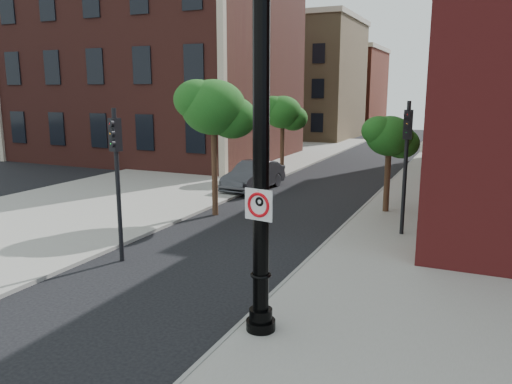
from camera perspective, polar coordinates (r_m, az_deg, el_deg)
The scene contains 16 objects.
ground at distance 11.56m, azimuth -12.92°, elevation -14.56°, with size 120.00×120.00×0.00m, color black.
sidewalk_right at distance 18.85m, azimuth 22.15°, elevation -4.62°, with size 8.00×60.00×0.12m, color gray.
sidewalk_left at distance 30.79m, azimuth -6.14°, elevation 2.19°, with size 10.00×50.00×0.12m, color gray.
curb_edge at distance 19.35m, azimuth 10.40°, elevation -3.50°, with size 0.10×60.00×0.14m, color gray.
victorian_building at distance 39.38m, azimuth -11.02°, elevation 16.75°, with size 18.60×14.60×17.95m.
bg_building_tan_a at distance 55.35m, azimuth 4.97°, elevation 12.50°, with size 12.00×12.00×12.00m, color olive.
bg_building_red at distance 68.70m, azimuth 8.92°, elevation 11.38°, with size 12.00×12.00×10.00m, color maroon.
lamppost at distance 9.79m, azimuth 0.58°, elevation 1.83°, with size 0.62×0.62×7.31m.
no_parking_sign at distance 9.72m, azimuth 0.30°, elevation -1.44°, with size 0.62×0.14×0.63m.
parked_car at distance 25.60m, azimuth -0.27°, elevation 1.88°, with size 1.55×4.44×1.46m, color #303136.
traffic_signal_left at distance 14.96m, azimuth -15.68°, elevation 3.55°, with size 0.33×0.39×4.54m.
traffic_signal_right at distance 17.60m, azimuth 16.82°, elevation 4.96°, with size 0.33×0.40×4.69m.
utility_pole at distance 17.26m, azimuth 18.62°, elevation 2.56°, with size 0.10×0.10×5.03m, color #999999.
street_tree_a at distance 20.04m, azimuth -4.72°, elevation 9.45°, with size 3.03×2.74×5.46m.
street_tree_b at distance 29.43m, azimuth 3.14°, elevation 8.98°, with size 2.62×2.37×4.73m.
street_tree_c at distance 20.91m, azimuth 15.08°, elevation 6.05°, with size 2.24×2.02×4.03m.
Camera 1 is at (6.44, -8.18, 5.03)m, focal length 35.00 mm.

